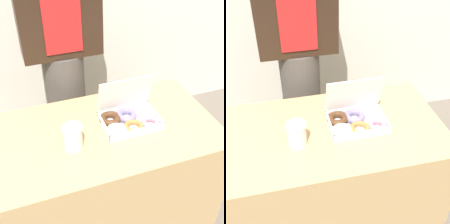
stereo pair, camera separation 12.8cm
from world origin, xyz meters
TOP-DOWN VIEW (x-y plane):
  - ground_plane at (0.00, 0.00)m, footprint 14.00×14.00m
  - table at (0.00, 0.00)m, footprint 1.10×0.63m
  - donut_box at (0.11, 0.01)m, footprint 0.30×0.23m
  - coffee_cup at (-0.18, -0.07)m, footprint 0.09×0.09m
  - person_customer at (-0.08, 0.54)m, footprint 0.44×0.24m

SIDE VIEW (x-z plane):
  - ground_plane at x=0.00m, z-range 0.00..0.00m
  - table at x=0.00m, z-range 0.00..0.71m
  - donut_box at x=0.11m, z-range 0.63..0.87m
  - coffee_cup at x=-0.18m, z-range 0.72..0.83m
  - person_customer at x=-0.08m, z-range 0.07..1.77m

